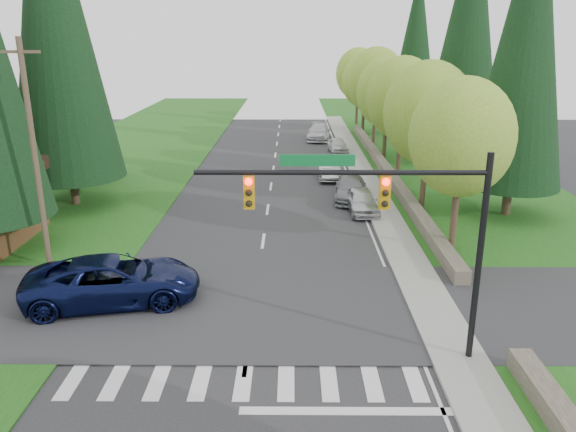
{
  "coord_description": "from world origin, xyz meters",
  "views": [
    {
      "loc": [
        1.46,
        -11.46,
        9.97
      ],
      "look_at": [
        1.3,
        10.96,
        2.8
      ],
      "focal_mm": 35.0,
      "sensor_mm": 36.0,
      "label": 1
    }
  ],
  "objects_px": {
    "suv_navy": "(113,280)",
    "parked_car_c": "(329,168)",
    "parked_car_a": "(362,201)",
    "parked_car_b": "(351,189)",
    "parked_car_e": "(319,132)",
    "parked_car_d": "(338,145)"
  },
  "relations": [
    {
      "from": "suv_navy",
      "to": "parked_car_c",
      "type": "xyz_separation_m",
      "value": [
        9.69,
        20.47,
        -0.2
      ]
    },
    {
      "from": "parked_car_a",
      "to": "parked_car_b",
      "type": "relative_size",
      "value": 0.86
    },
    {
      "from": "parked_car_b",
      "to": "parked_car_c",
      "type": "xyz_separation_m",
      "value": [
        -1.05,
        5.77,
        0.02
      ]
    },
    {
      "from": "suv_navy",
      "to": "parked_car_a",
      "type": "bearing_deg",
      "value": -54.72
    },
    {
      "from": "parked_car_a",
      "to": "parked_car_e",
      "type": "relative_size",
      "value": 0.78
    },
    {
      "from": "suv_navy",
      "to": "parked_car_b",
      "type": "distance_m",
      "value": 18.21
    },
    {
      "from": "parked_car_d",
      "to": "parked_car_e",
      "type": "bearing_deg",
      "value": 96.72
    },
    {
      "from": "parked_car_b",
      "to": "parked_car_d",
      "type": "distance_m",
      "value": 15.43
    },
    {
      "from": "parked_car_b",
      "to": "parked_car_d",
      "type": "bearing_deg",
      "value": 95.25
    },
    {
      "from": "suv_navy",
      "to": "parked_car_e",
      "type": "height_order",
      "value": "suv_navy"
    },
    {
      "from": "parked_car_d",
      "to": "parked_car_b",
      "type": "bearing_deg",
      "value": -96.66
    },
    {
      "from": "parked_car_a",
      "to": "parked_car_c",
      "type": "bearing_deg",
      "value": 95.2
    },
    {
      "from": "parked_car_c",
      "to": "parked_car_e",
      "type": "relative_size",
      "value": 0.82
    },
    {
      "from": "suv_navy",
      "to": "parked_car_d",
      "type": "xyz_separation_m",
      "value": [
        11.09,
        30.13,
        -0.28
      ]
    },
    {
      "from": "parked_car_d",
      "to": "parked_car_e",
      "type": "xyz_separation_m",
      "value": [
        -1.4,
        6.54,
        0.13
      ]
    },
    {
      "from": "suv_navy",
      "to": "parked_car_a",
      "type": "distance_m",
      "value": 16.31
    },
    {
      "from": "parked_car_d",
      "to": "parked_car_e",
      "type": "distance_m",
      "value": 6.69
    },
    {
      "from": "parked_car_d",
      "to": "suv_navy",
      "type": "bearing_deg",
      "value": -115.56
    },
    {
      "from": "parked_car_e",
      "to": "parked_car_c",
      "type": "bearing_deg",
      "value": -84.24
    },
    {
      "from": "parked_car_a",
      "to": "parked_car_b",
      "type": "distance_m",
      "value": 2.78
    },
    {
      "from": "parked_car_a",
      "to": "parked_car_d",
      "type": "height_order",
      "value": "parked_car_a"
    },
    {
      "from": "parked_car_c",
      "to": "parked_car_a",
      "type": "bearing_deg",
      "value": -80.04
    }
  ]
}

